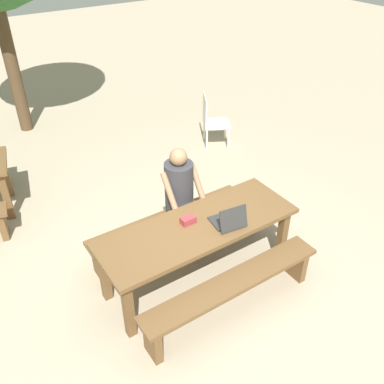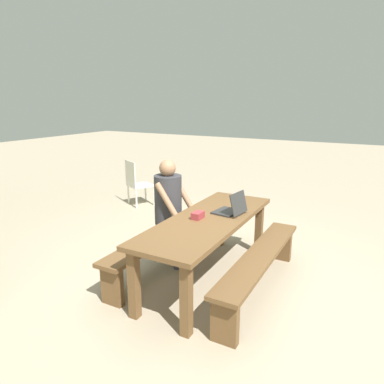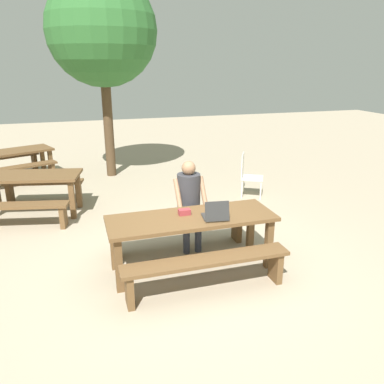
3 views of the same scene
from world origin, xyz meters
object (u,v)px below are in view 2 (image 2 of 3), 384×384
object	(u,v)px
picnic_table_front	(208,227)
small_pouch	(198,215)
plastic_chair	(136,182)
laptop	(231,208)
person_seated	(170,204)

from	to	relation	value
picnic_table_front	small_pouch	distance (m)	0.18
picnic_table_front	plastic_chair	world-z (taller)	plastic_chair
plastic_chair	laptop	bearing A→B (deg)	175.65
laptop	plastic_chair	xyz separation A→B (m)	(1.74, 2.71, -0.35)
laptop	plastic_chair	world-z (taller)	laptop
person_seated	plastic_chair	world-z (taller)	person_seated
person_seated	plastic_chair	xyz separation A→B (m)	(1.86, 1.95, -0.33)
laptop	small_pouch	size ratio (longest dim) A/B	2.31
laptop	person_seated	distance (m)	0.77
plastic_chair	person_seated	bearing A→B (deg)	164.69
picnic_table_front	laptop	size ratio (longest dim) A/B	6.09
small_pouch	plastic_chair	world-z (taller)	plastic_chair
picnic_table_front	small_pouch	size ratio (longest dim) A/B	14.08
laptop	small_pouch	bearing A→B (deg)	-29.42
laptop	small_pouch	distance (m)	0.43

